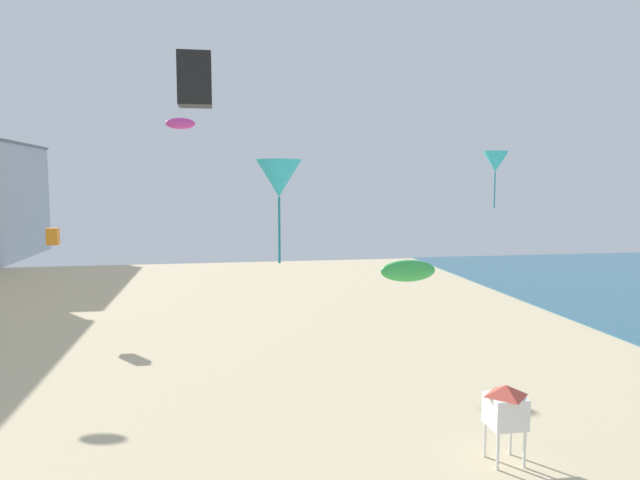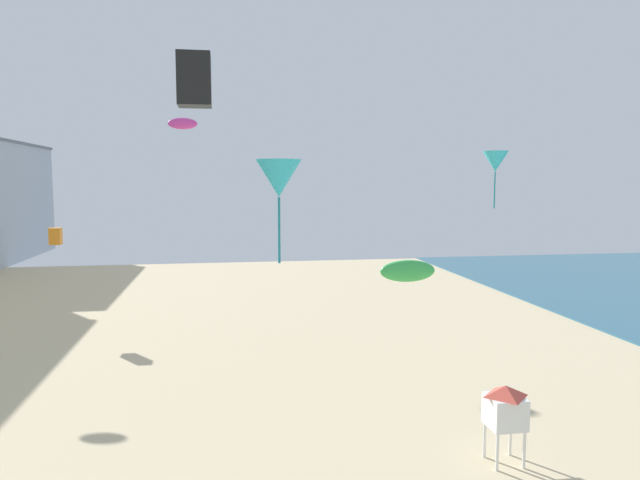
% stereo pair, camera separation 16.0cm
% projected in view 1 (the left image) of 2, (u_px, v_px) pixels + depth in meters
% --- Properties ---
extents(lifeguard_stand, '(1.10, 1.10, 2.55)m').
position_uv_depth(lifeguard_stand, '(506.00, 407.00, 18.61)').
color(lifeguard_stand, white).
rests_on(lifeguard_stand, ground).
extents(kite_cyan_delta, '(0.84, 0.84, 1.91)m').
position_uv_depth(kite_cyan_delta, '(495.00, 162.00, 19.49)').
color(kite_cyan_delta, '#2DB7CC').
extents(kite_magenta_parafoil, '(1.92, 0.53, 0.75)m').
position_uv_depth(kite_magenta_parafoil, '(180.00, 123.00, 38.46)').
color(kite_magenta_parafoil, '#DB3D9E').
extents(kite_cyan_delta_2, '(1.62, 1.62, 3.67)m').
position_uv_depth(kite_cyan_delta_2, '(279.00, 179.00, 20.51)').
color(kite_cyan_delta_2, '#2DB7CC').
extents(kite_black_box, '(1.03, 1.03, 1.62)m').
position_uv_depth(kite_black_box, '(195.00, 80.00, 18.09)').
color(kite_black_box, black).
extents(kite_orange_box, '(0.67, 0.67, 1.05)m').
position_uv_depth(kite_orange_box, '(53.00, 236.00, 36.41)').
color(kite_orange_box, orange).
extents(kite_green_parafoil, '(1.89, 0.52, 0.73)m').
position_uv_depth(kite_green_parafoil, '(408.00, 271.00, 19.49)').
color(kite_green_parafoil, green).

